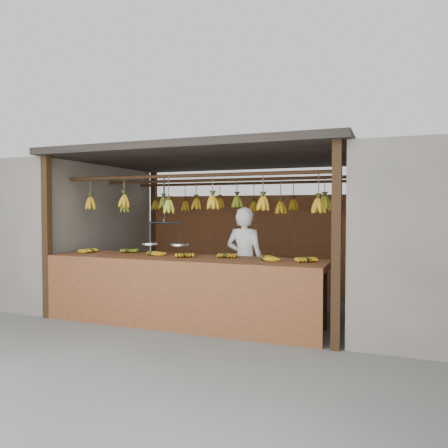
% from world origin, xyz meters
% --- Properties ---
extents(ground, '(80.00, 80.00, 0.00)m').
position_xyz_m(ground, '(0.00, 0.00, 0.00)').
color(ground, '#5B5B57').
extents(stall, '(4.30, 3.30, 2.40)m').
position_xyz_m(stall, '(0.00, 0.33, 1.97)').
color(stall, black).
rests_on(stall, ground).
extents(neighbor_left, '(3.00, 3.00, 2.30)m').
position_xyz_m(neighbor_left, '(-3.60, 0.00, 1.15)').
color(neighbor_left, slate).
rests_on(neighbor_left, ground).
extents(counter, '(3.85, 0.87, 0.96)m').
position_xyz_m(counter, '(-0.06, -1.23, 0.72)').
color(counter, brown).
rests_on(counter, ground).
extents(hanging_bananas, '(3.58, 2.25, 0.37)m').
position_xyz_m(hanging_bananas, '(-0.00, 0.01, 1.62)').
color(hanging_bananas, '#C48D14').
rests_on(hanging_bananas, ground).
extents(balance_scale, '(0.71, 0.27, 0.96)m').
position_xyz_m(balance_scale, '(-0.39, -1.00, 1.11)').
color(balance_scale, black).
rests_on(balance_scale, ground).
extents(vendor, '(0.61, 0.43, 1.57)m').
position_xyz_m(vendor, '(0.56, -0.32, 0.79)').
color(vendor, white).
rests_on(vendor, ground).
extents(bag_bundles, '(0.08, 0.26, 1.28)m').
position_xyz_m(bag_bundles, '(1.94, 1.35, 0.98)').
color(bag_bundles, red).
rests_on(bag_bundles, ground).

